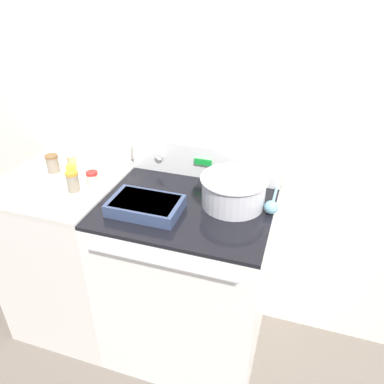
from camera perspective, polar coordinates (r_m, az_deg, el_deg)
kitchen_wall at (r=1.89m, az=2.59°, el=11.28°), size 8.00×0.05×2.50m
stove_range at (r=2.02m, az=-0.70°, el=-13.31°), size 0.78×0.66×0.95m
control_panel at (r=1.92m, az=1.95°, el=4.73°), size 0.78×0.07×0.17m
side_counter at (r=2.28m, az=-17.61°, el=-8.86°), size 0.60×0.63×0.96m
mixing_bowl at (r=1.69m, az=6.34°, el=0.42°), size 0.31×0.31×0.14m
casserole_dish at (r=1.67m, az=-7.09°, el=-1.99°), size 0.32×0.21×0.06m
ladle at (r=1.70m, az=12.05°, el=-1.98°), size 0.06×0.31×0.06m
spice_jar_red_cap at (r=1.88m, az=-14.90°, el=1.88°), size 0.06×0.06×0.08m
spice_jar_orange_cap at (r=1.87m, az=-17.70°, el=1.55°), size 0.06×0.06×0.10m
spice_jar_yellow_cap at (r=1.97m, az=-17.86°, el=2.76°), size 0.05×0.05×0.08m
spice_jar_white_cap at (r=2.08m, az=-17.83°, el=4.47°), size 0.05×0.05×0.09m
spice_jar_brown_cap at (r=2.09m, az=-20.48°, el=4.11°), size 0.07×0.07×0.09m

